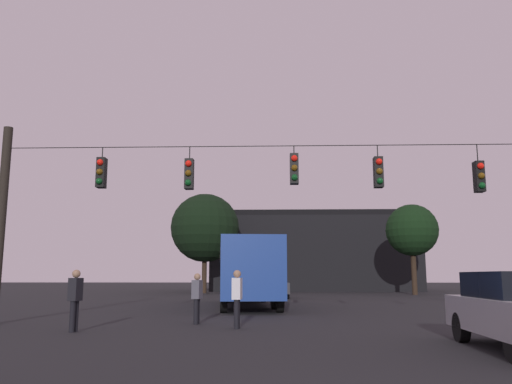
# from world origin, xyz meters

# --- Properties ---
(ground_plane) EXTENTS (168.00, 168.00, 0.00)m
(ground_plane) POSITION_xyz_m (0.00, 24.50, 0.00)
(ground_plane) COLOR black
(ground_plane) RESTS_ON ground
(overhead_signal_span) EXTENTS (18.12, 0.44, 6.13)m
(overhead_signal_span) POSITION_xyz_m (-0.01, 10.99, 3.61)
(overhead_signal_span) COLOR black
(overhead_signal_span) RESTS_ON ground
(city_bus) EXTENTS (3.57, 11.19, 3.00)m
(city_bus) POSITION_xyz_m (-1.74, 20.27, 1.87)
(city_bus) COLOR navy
(city_bus) RESTS_ON ground
(car_far_left) EXTENTS (2.02, 4.41, 1.52)m
(car_far_left) POSITION_xyz_m (-0.44, 29.58, 0.80)
(car_far_left) COLOR #2D2D33
(car_far_left) RESTS_ON ground
(pedestrian_crossing_left) EXTENTS (0.30, 0.40, 1.51)m
(pedestrian_crossing_left) POSITION_xyz_m (-2.79, 11.20, 0.84)
(pedestrian_crossing_left) COLOR black
(pedestrian_crossing_left) RESTS_ON ground
(pedestrian_crossing_center) EXTENTS (0.28, 0.39, 1.60)m
(pedestrian_crossing_center) POSITION_xyz_m (-1.49, 9.89, 0.90)
(pedestrian_crossing_center) COLOR black
(pedestrian_crossing_center) RESTS_ON ground
(pedestrian_crossing_right) EXTENTS (0.30, 0.39, 1.60)m
(pedestrian_crossing_right) POSITION_xyz_m (-5.67, 8.93, 0.90)
(pedestrian_crossing_right) COLOR black
(pedestrian_crossing_right) RESTS_ON ground
(corner_building) EXTENTS (19.63, 12.07, 7.51)m
(corner_building) POSITION_xyz_m (3.51, 48.60, 3.75)
(corner_building) COLOR black
(corner_building) RESTS_ON ground
(tree_left_silhouette) EXTENTS (4.02, 4.02, 6.98)m
(tree_left_silhouette) POSITION_xyz_m (10.39, 35.72, 4.94)
(tree_left_silhouette) COLOR #2D2116
(tree_left_silhouette) RESTS_ON ground
(tree_behind_building) EXTENTS (5.82, 5.82, 8.41)m
(tree_behind_building) POSITION_xyz_m (-6.26, 39.00, 5.49)
(tree_behind_building) COLOR #2D2116
(tree_behind_building) RESTS_ON ground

